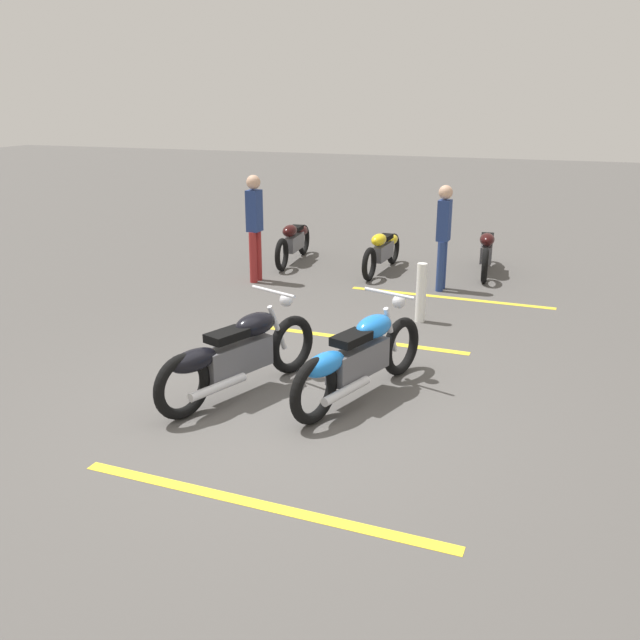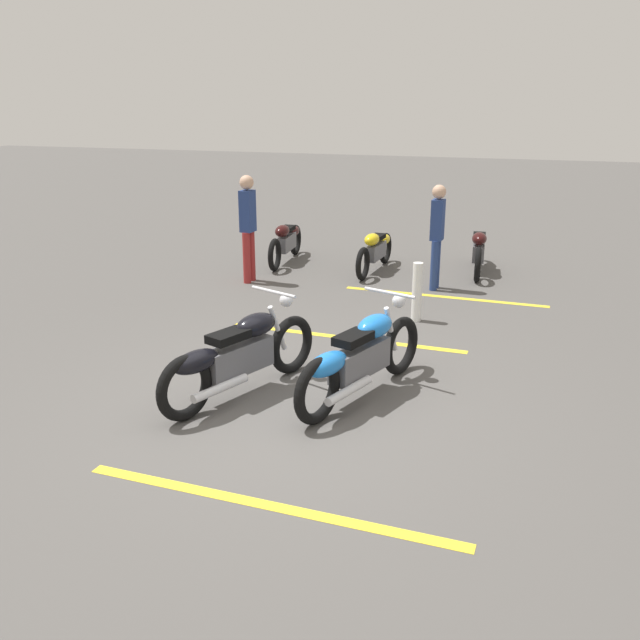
{
  "view_description": "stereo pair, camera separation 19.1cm",
  "coord_description": "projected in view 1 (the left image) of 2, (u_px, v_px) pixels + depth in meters",
  "views": [
    {
      "loc": [
        -5.9,
        -2.44,
        3.04
      ],
      "look_at": [
        0.95,
        0.0,
        0.65
      ],
      "focal_mm": 38.63,
      "sensor_mm": 36.0,
      "label": 1
    },
    {
      "loc": [
        -5.96,
        -2.26,
        3.04
      ],
      "look_at": [
        0.95,
        0.0,
        0.65
      ],
      "focal_mm": 38.63,
      "sensor_mm": 36.0,
      "label": 2
    }
  ],
  "objects": [
    {
      "name": "ground_plane",
      "position": [
        289.0,
        408.0,
        7.0
      ],
      "size": [
        60.0,
        60.0,
        0.0
      ],
      "primitive_type": "plane",
      "color": "#514F4C"
    },
    {
      "name": "motorcycle_bright_foreground",
      "position": [
        358.0,
        357.0,
        7.09
      ],
      "size": [
        2.15,
        0.87,
        1.04
      ],
      "rotation": [
        0.0,
        0.0,
        -0.33
      ],
      "color": "black",
      "rests_on": "ground"
    },
    {
      "name": "motorcycle_dark_foreground",
      "position": [
        237.0,
        354.0,
        7.17
      ],
      "size": [
        2.12,
        0.93,
        1.04
      ],
      "rotation": [
        0.0,
        0.0,
        -0.37
      ],
      "color": "black",
      "rests_on": "ground"
    },
    {
      "name": "motorcycle_row_far_left",
      "position": [
        486.0,
        250.0,
        12.21
      ],
      "size": [
        2.01,
        0.35,
        0.76
      ],
      "rotation": [
        0.0,
        0.0,
        3.23
      ],
      "color": "black",
      "rests_on": "ground"
    },
    {
      "name": "motorcycle_row_left",
      "position": [
        383.0,
        250.0,
        12.31
      ],
      "size": [
        1.92,
        0.3,
        0.72
      ],
      "rotation": [
        0.0,
        0.0,
        3.08
      ],
      "color": "black",
      "rests_on": "ground"
    },
    {
      "name": "motorcycle_row_center",
      "position": [
        294.0,
        241.0,
        13.01
      ],
      "size": [
        1.98,
        0.33,
        0.74
      ],
      "rotation": [
        0.0,
        0.0,
        3.22
      ],
      "color": "black",
      "rests_on": "ground"
    },
    {
      "name": "bystander_near_row",
      "position": [
        255.0,
        223.0,
        11.45
      ],
      "size": [
        0.3,
        0.23,
        1.79
      ],
      "rotation": [
        0.0,
        0.0,
        4.65
      ],
      "color": "maroon",
      "rests_on": "ground"
    },
    {
      "name": "bystander_secondary",
      "position": [
        443.0,
        233.0,
        10.94
      ],
      "size": [
        0.29,
        0.22,
        1.69
      ],
      "rotation": [
        0.0,
        0.0,
        4.66
      ],
      "color": "navy",
      "rests_on": "ground"
    },
    {
      "name": "bollard_post",
      "position": [
        421.0,
        293.0,
        9.55
      ],
      "size": [
        0.14,
        0.14,
        0.84
      ],
      "primitive_type": "cylinder",
      "color": "white",
      "rests_on": "ground"
    },
    {
      "name": "parking_stripe_near",
      "position": [
        258.0,
        504.0,
        5.35
      ],
      "size": [
        0.23,
        3.2,
        0.01
      ],
      "primitive_type": "cube",
      "rotation": [
        0.0,
        0.0,
        1.54
      ],
      "color": "yellow",
      "rests_on": "ground"
    },
    {
      "name": "parking_stripe_mid",
      "position": [
        347.0,
        338.0,
        9.01
      ],
      "size": [
        0.23,
        3.2,
        0.01
      ],
      "primitive_type": "cube",
      "rotation": [
        0.0,
        0.0,
        1.54
      ],
      "color": "yellow",
      "rests_on": "ground"
    },
    {
      "name": "parking_stripe_far",
      "position": [
        449.0,
        298.0,
        10.79
      ],
      "size": [
        0.23,
        3.2,
        0.01
      ],
      "primitive_type": "cube",
      "rotation": [
        0.0,
        0.0,
        1.54
      ],
      "color": "yellow",
      "rests_on": "ground"
    }
  ]
}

